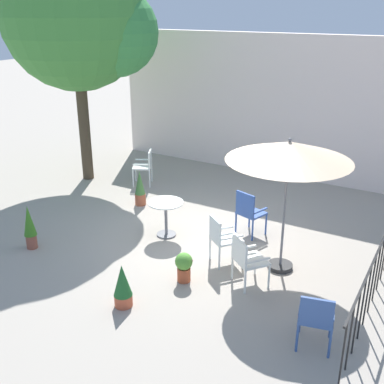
{
  "coord_description": "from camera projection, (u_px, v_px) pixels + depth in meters",
  "views": [
    {
      "loc": [
        4.14,
        -7.39,
        4.32
      ],
      "look_at": [
        0.0,
        -0.26,
        1.06
      ],
      "focal_mm": 44.36,
      "sensor_mm": 36.0,
      "label": 1
    }
  ],
  "objects": [
    {
      "name": "patio_chair_3",
      "position": [
        222.0,
        237.0,
        8.34
      ],
      "size": [
        0.64,
        0.65,
        0.89
      ],
      "color": "silver",
      "rests_on": "ground"
    },
    {
      "name": "patio_umbrella_0",
      "position": [
        289.0,
        153.0,
        7.57
      ],
      "size": [
        2.05,
        2.05,
        2.36
      ],
      "color": "#2D2D2D",
      "rests_on": "ground"
    },
    {
      "name": "shade_tree",
      "position": [
        78.0,
        15.0,
        11.18
      ],
      "size": [
        3.67,
        3.5,
        5.82
      ],
      "color": "#463929",
      "rests_on": "ground"
    },
    {
      "name": "potted_plant_1",
      "position": [
        123.0,
        286.0,
        7.19
      ],
      "size": [
        0.29,
        0.29,
        0.71
      ],
      "color": "#B55236",
      "rests_on": "ground"
    },
    {
      "name": "patio_chair_4",
      "position": [
        247.0,
        258.0,
        7.68
      ],
      "size": [
        0.68,
        0.68,
        0.84
      ],
      "color": "white",
      "rests_on": "ground"
    },
    {
      "name": "patio_chair_0",
      "position": [
        145.0,
        164.0,
        12.05
      ],
      "size": [
        0.63,
        0.63,
        0.9
      ],
      "color": "white",
      "rests_on": "ground"
    },
    {
      "name": "potted_plant_0",
      "position": [
        30.0,
        226.0,
        8.88
      ],
      "size": [
        0.24,
        0.24,
        0.87
      ],
      "color": "brown",
      "rests_on": "ground"
    },
    {
      "name": "patio_chair_2",
      "position": [
        249.0,
        210.0,
        9.35
      ],
      "size": [
        0.59,
        0.57,
        0.94
      ],
      "color": "#2F509C",
      "rests_on": "ground"
    },
    {
      "name": "villa_facade",
      "position": [
        282.0,
        107.0,
        12.36
      ],
      "size": [
        9.66,
        0.3,
        3.67
      ],
      "primitive_type": "cube",
      "color": "#F4DED3",
      "rests_on": "ground"
    },
    {
      "name": "cafe_table_0",
      "position": [
        166.0,
        212.0,
        9.36
      ],
      "size": [
        0.7,
        0.7,
        0.72
      ],
      "color": "white",
      "rests_on": "ground"
    },
    {
      "name": "terrace_railing",
      "position": [
        384.0,
        248.0,
        7.61
      ],
      "size": [
        0.03,
        5.63,
        1.01
      ],
      "color": "black",
      "rests_on": "ground"
    },
    {
      "name": "potted_plant_3",
      "position": [
        140.0,
        189.0,
        10.85
      ],
      "size": [
        0.25,
        0.25,
        0.82
      ],
      "color": "#A45034",
      "rests_on": "ground"
    },
    {
      "name": "ground_plane",
      "position": [
        198.0,
        237.0,
        9.46
      ],
      "size": [
        60.0,
        60.0,
        0.0
      ],
      "primitive_type": "plane",
      "color": "#A09688"
    },
    {
      "name": "patio_chair_1",
      "position": [
        316.0,
        316.0,
        6.22
      ],
      "size": [
        0.55,
        0.55,
        0.87
      ],
      "color": "#33518F",
      "rests_on": "ground"
    },
    {
      "name": "potted_plant_2",
      "position": [
        184.0,
        266.0,
        7.86
      ],
      "size": [
        0.29,
        0.29,
        0.52
      ],
      "color": "#AB4C2D",
      "rests_on": "ground"
    }
  ]
}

